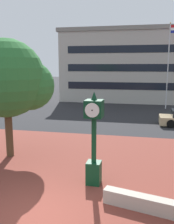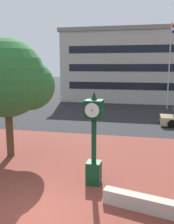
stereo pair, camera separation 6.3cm
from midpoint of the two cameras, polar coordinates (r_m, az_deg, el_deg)
ground_plane at (r=8.85m, az=-11.58°, el=-22.00°), size 200.00×200.00×0.00m
plaza_brick_paving at (r=11.25m, az=-5.38°, el=-14.36°), size 44.00×13.87×0.01m
planter_wall at (r=8.97m, az=14.39°, el=-19.77°), size 3.20×1.15×0.50m
street_clock at (r=9.93m, az=1.76°, el=-6.02°), size 0.70×0.80×3.76m
plaza_tree at (r=13.39m, az=-16.61°, el=6.97°), size 4.26×3.97×6.09m
flagpole_primary at (r=29.00m, az=18.55°, el=11.03°), size 1.45×0.14×9.23m
civic_building at (r=39.09m, az=15.69°, el=10.11°), size 25.75×15.11×9.48m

